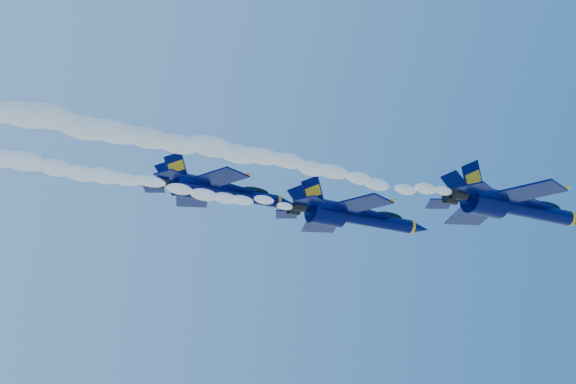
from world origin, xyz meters
TOP-DOWN VIEW (x-y plane):
  - jet_lead at (18.89, -13.63)m, footprint 16.81×13.79m
  - smoke_trail_jet_lead at (-10.61, -13.63)m, footprint 44.63×2.14m
  - jet_second at (10.24, -0.62)m, footprint 16.48×13.52m
  - smoke_trail_jet_second at (-19.12, -0.62)m, footprint 44.63×2.10m
  - jet_third at (-2.38, 4.27)m, footprint 15.32×12.57m

SIDE VIEW (x-z plane):
  - smoke_trail_jet_lead at x=-10.61m, z-range 149.98..151.91m
  - jet_lead at x=18.89m, z-range 148.28..154.53m
  - smoke_trail_jet_second at x=-19.12m, z-range 151.39..153.28m
  - jet_second at x=10.24m, z-range 149.73..155.86m
  - jet_third at x=-2.38m, z-range 152.04..157.73m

